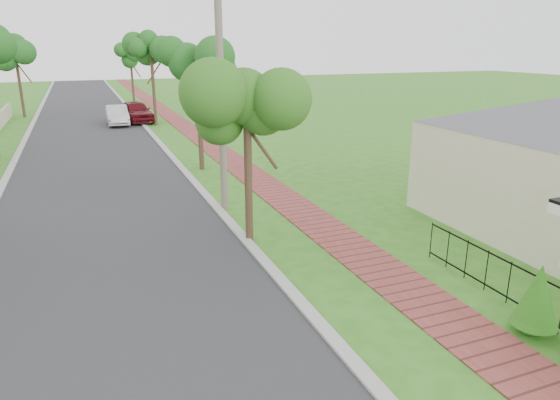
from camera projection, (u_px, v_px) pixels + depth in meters
ground at (338, 396)px, 8.14m from camera, size 160.00×160.00×0.00m
road at (95, 159)px, 24.81m from camera, size 7.00×120.00×0.02m
kerb_right at (168, 154)px, 26.10m from camera, size 0.30×120.00×0.10m
kerb_left at (13, 166)px, 23.52m from camera, size 0.30×120.00×0.10m
sidewalk at (217, 150)px, 27.01m from camera, size 1.50×120.00×0.03m
street_trees at (84, 61)px, 29.56m from camera, size 10.70×37.65×5.89m
parked_car_red at (136, 112)px, 36.39m from camera, size 2.36×4.67×1.53m
parked_car_white at (117, 115)px, 35.17m from camera, size 1.44×4.03×1.32m
near_tree at (247, 112)px, 13.52m from camera, size 1.82×1.82×4.68m
utility_pole at (221, 94)px, 16.14m from camera, size 1.20×0.24×7.77m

